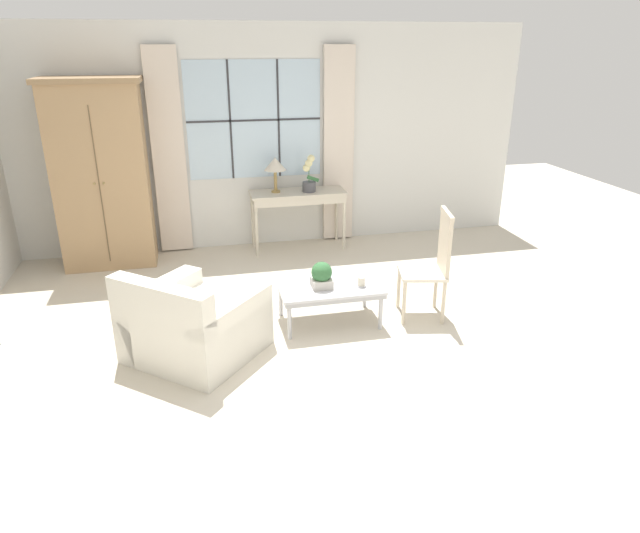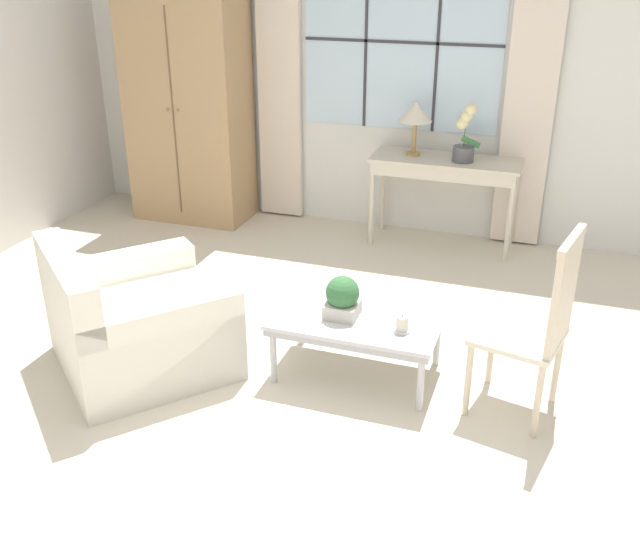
{
  "view_description": "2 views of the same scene",
  "coord_description": "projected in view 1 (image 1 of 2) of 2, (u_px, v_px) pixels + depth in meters",
  "views": [
    {
      "loc": [
        -0.84,
        -4.36,
        2.58
      ],
      "look_at": [
        0.22,
        0.24,
        0.7
      ],
      "focal_mm": 32.0,
      "sensor_mm": 36.0,
      "label": 1
    },
    {
      "loc": [
        1.36,
        -3.06,
        2.39
      ],
      "look_at": [
        0.16,
        0.43,
        0.71
      ],
      "focal_mm": 40.0,
      "sensor_mm": 36.0,
      "label": 2
    }
  ],
  "objects": [
    {
      "name": "ground_plane",
      "position": [
        303.0,
        351.0,
        5.08
      ],
      "size": [
        14.0,
        14.0,
        0.0
      ],
      "primitive_type": "plane",
      "color": "beige"
    },
    {
      "name": "table_lamp",
      "position": [
        275.0,
        165.0,
        7.17
      ],
      "size": [
        0.28,
        0.28,
        0.45
      ],
      "color": "#9E7F47",
      "rests_on": "console_table"
    },
    {
      "name": "wall_back_windowed",
      "position": [
        255.0,
        140.0,
        7.3
      ],
      "size": [
        7.2,
        0.14,
        2.8
      ],
      "color": "silver",
      "rests_on": "ground_plane"
    },
    {
      "name": "side_chair_wooden",
      "position": [
        434.0,
        259.0,
        5.52
      ],
      "size": [
        0.52,
        0.52,
        1.08
      ],
      "color": "beige",
      "rests_on": "ground_plane"
    },
    {
      "name": "armoire",
      "position": [
        102.0,
        175.0,
        6.7
      ],
      "size": [
        1.13,
        0.62,
        2.2
      ],
      "color": "tan",
      "rests_on": "ground_plane"
    },
    {
      "name": "coffee_table",
      "position": [
        329.0,
        289.0,
        5.48
      ],
      "size": [
        0.98,
        0.61,
        0.39
      ],
      "color": "#BCBCC1",
      "rests_on": "ground_plane"
    },
    {
      "name": "potted_orchid",
      "position": [
        309.0,
        177.0,
        7.27
      ],
      "size": [
        0.22,
        0.17,
        0.47
      ],
      "color": "#4C4C51",
      "rests_on": "console_table"
    },
    {
      "name": "potted_plant_small",
      "position": [
        322.0,
        275.0,
        5.37
      ],
      "size": [
        0.2,
        0.2,
        0.25
      ],
      "color": "#BCB7AD",
      "rests_on": "coffee_table"
    },
    {
      "name": "console_table",
      "position": [
        298.0,
        198.0,
        7.38
      ],
      "size": [
        1.23,
        0.47,
        0.77
      ],
      "color": "beige",
      "rests_on": "ground_plane"
    },
    {
      "name": "armchair_upholstered",
      "position": [
        194.0,
        326.0,
        4.93
      ],
      "size": [
        1.36,
        1.36,
        0.81
      ],
      "color": "silver",
      "rests_on": "ground_plane"
    },
    {
      "name": "pillar_candle",
      "position": [
        361.0,
        282.0,
        5.42
      ],
      "size": [
        0.1,
        0.1,
        0.11
      ],
      "color": "silver",
      "rests_on": "coffee_table"
    }
  ]
}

